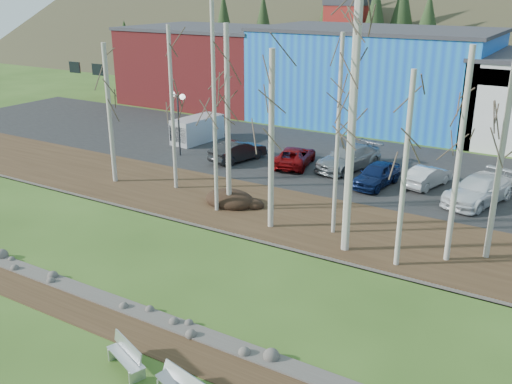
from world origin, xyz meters
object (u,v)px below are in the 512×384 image
Objects in this scene: bench_intact at (127,356)px; car_3 at (376,175)px; car_2 at (349,158)px; car_4 at (428,176)px; car_0 at (238,151)px; car_5 at (479,189)px; street_lamp at (178,106)px; car_1 at (294,156)px; van_grey at (196,130)px.

car_3 reaches higher than bench_intact.
car_4 is (5.50, -0.79, -0.14)m from car_2.
car_5 is at bearing -164.91° from car_0.
street_lamp is 5.32m from car_0.
car_0 reaches higher than car_1.
car_3 reaches higher than car_0.
street_lamp reaches higher than car_3.
van_grey is (-15.09, 23.84, 0.65)m from bench_intact.
bench_intact is 23.48m from car_2.
car_5 reaches higher than car_2.
van_grey is at bearing 176.05° from car_3.
bench_intact is 0.45× the size of car_3.
car_2 is 8.98m from car_5.
car_1 is 0.87× the size of car_2.
car_2 reaches higher than car_3.
car_3 is (14.54, 0.87, -2.85)m from street_lamp.
street_lamp is 0.85× the size of car_2.
street_lamp reaches higher than bench_intact.
van_grey is (-21.78, 2.55, 0.18)m from car_5.
car_1 is 1.02× the size of van_grey.
bench_intact is 0.40× the size of car_1.
car_3 is 0.79× the size of car_5.
car_2 is 3.64m from car_3.
bench_intact is 0.42× the size of street_lamp.
car_5 is (5.95, 0.25, 0.06)m from car_3.
car_4 is at bearing 170.14° from car_1.
car_2 is at bearing -148.61° from car_0.
car_2 reaches higher than bench_intact.
street_lamp is at bearing -64.39° from van_grey.
van_grey is (-15.83, 2.79, 0.24)m from car_3.
car_0 is at bearing 32.56° from street_lamp.
van_grey is (-9.58, 1.61, 0.31)m from car_1.
street_lamp is 4.68m from van_grey.
car_5 is at bearing -0.51° from van_grey.
car_2 is (-2.05, 23.39, 0.46)m from bench_intact.
car_0 is 12.95m from car_4.
street_lamp is at bearing -170.54° from car_3.
car_2 reaches higher than car_1.
car_4 is at bearing 27.75° from street_lamp.
car_3 is 16.08m from van_grey.
car_5 is at bearing 1.73° from car_2.
car_4 is (8.96, 0.37, -0.01)m from car_1.
car_1 is (8.29, 2.05, -2.92)m from street_lamp.
car_2 is at bearing 115.62° from bench_intact.
car_0 is at bearing -148.06° from car_2.
bench_intact is 0.41× the size of van_grey.
car_0 is 6.27m from van_grey.
van_grey reaches higher than car_4.
car_4 is at bearing -159.01° from car_0.
car_0 is at bearing 2.80° from car_1.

